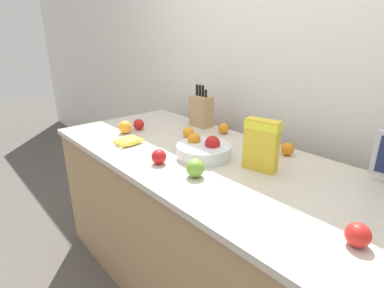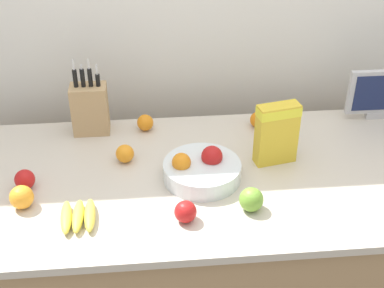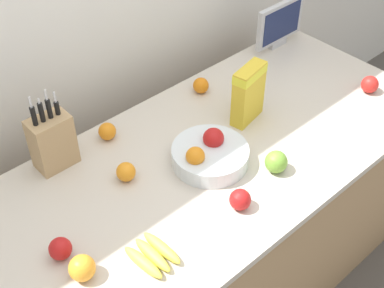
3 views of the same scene
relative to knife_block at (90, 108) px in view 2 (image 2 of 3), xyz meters
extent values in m
cube|color=silver|center=(0.42, 0.30, 0.32)|extent=(9.00, 0.06, 2.60)
cube|color=tan|center=(0.42, -0.35, -0.56)|extent=(1.98, 0.84, 0.84)
cube|color=beige|center=(0.42, -0.35, -0.12)|extent=(2.01, 0.87, 0.03)
cube|color=tan|center=(0.00, 0.00, 0.00)|extent=(0.15, 0.10, 0.21)
cylinder|color=black|center=(-0.04, 0.00, 0.14)|extent=(0.02, 0.02, 0.07)
cube|color=silver|center=(-0.04, 0.00, 0.20)|extent=(0.01, 0.00, 0.04)
cylinder|color=black|center=(-0.01, 0.00, 0.14)|extent=(0.02, 0.02, 0.07)
cube|color=silver|center=(-0.01, 0.00, 0.19)|extent=(0.01, 0.00, 0.02)
cylinder|color=black|center=(0.01, 0.00, 0.14)|extent=(0.02, 0.02, 0.07)
cube|color=silver|center=(0.01, 0.00, 0.20)|extent=(0.01, 0.00, 0.04)
cylinder|color=black|center=(0.04, 0.00, 0.13)|extent=(0.02, 0.02, 0.05)
cube|color=silver|center=(0.04, 0.00, 0.17)|extent=(0.01, 0.00, 0.04)
cube|color=#B7B7BC|center=(1.24, 0.00, -0.09)|extent=(0.10, 0.03, 0.03)
cube|color=#B7B7BC|center=(1.24, 0.00, 0.02)|extent=(0.29, 0.02, 0.20)
cube|color=#19234C|center=(1.24, -0.01, 0.02)|extent=(0.25, 0.00, 0.16)
cube|color=gold|center=(0.71, -0.29, 0.01)|extent=(0.17, 0.09, 0.24)
cube|color=yellow|center=(0.71, -0.29, 0.11)|extent=(0.17, 0.09, 0.04)
cylinder|color=silver|center=(0.42, -0.38, -0.08)|extent=(0.29, 0.29, 0.07)
sphere|color=red|center=(0.46, -0.35, -0.03)|extent=(0.08, 0.08, 0.08)
sphere|color=orange|center=(0.35, -0.38, -0.03)|extent=(0.07, 0.07, 0.07)
ellipsoid|color=yellow|center=(0.03, -0.57, -0.09)|extent=(0.04, 0.17, 0.04)
ellipsoid|color=yellow|center=(-0.01, -0.57, -0.09)|extent=(0.04, 0.17, 0.04)
ellipsoid|color=yellow|center=(-0.05, -0.57, -0.09)|extent=(0.05, 0.17, 0.04)
sphere|color=red|center=(-0.21, -0.37, -0.07)|extent=(0.07, 0.07, 0.07)
sphere|color=red|center=(0.34, -0.61, -0.07)|extent=(0.07, 0.07, 0.07)
sphere|color=#6B9E33|center=(0.57, -0.57, -0.07)|extent=(0.08, 0.08, 0.08)
sphere|color=orange|center=(0.22, -0.01, -0.07)|extent=(0.07, 0.07, 0.07)
sphere|color=orange|center=(-0.20, -0.48, -0.07)|extent=(0.08, 0.08, 0.08)
sphere|color=orange|center=(0.70, -0.03, -0.07)|extent=(0.07, 0.07, 0.07)
sphere|color=orange|center=(0.14, -0.24, -0.07)|extent=(0.07, 0.07, 0.07)
camera|label=1|loc=(1.47, -1.38, 0.49)|focal=28.00mm
camera|label=2|loc=(0.24, -1.95, 1.06)|focal=50.00mm
camera|label=3|loc=(-0.60, -1.40, 1.26)|focal=50.00mm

